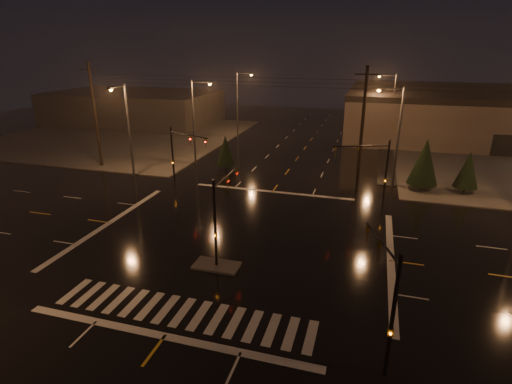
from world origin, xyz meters
TOP-DOWN VIEW (x-y plane):
  - ground at (0.00, 0.00)m, footprint 140.00×140.00m
  - sidewalk_nw at (-30.00, 30.00)m, footprint 36.00×36.00m
  - median_island at (0.00, -4.00)m, footprint 3.00×1.60m
  - crosswalk at (0.00, -9.00)m, footprint 15.00×2.60m
  - stop_bar_near at (0.00, -11.00)m, footprint 16.00×0.50m
  - stop_bar_far at (0.00, 11.00)m, footprint 16.00×0.50m
  - commercial_block at (-35.00, 42.00)m, footprint 30.00×18.00m
  - signal_mast_median at (0.00, -3.07)m, footprint 0.25×4.59m
  - signal_mast_ne at (9.50, 10.14)m, footprint 4.84×1.86m
  - signal_mast_nw at (-9.50, 10.14)m, footprint 4.84×1.86m
  - signal_mast_se at (10.23, -9.75)m, footprint 1.55×3.87m
  - streetlight_1 at (-11.18, 18.00)m, footprint 2.77×0.32m
  - streetlight_2 at (-11.18, 34.00)m, footprint 2.77×0.32m
  - streetlight_3 at (11.18, 16.00)m, footprint 2.77×0.32m
  - streetlight_4 at (11.18, 36.00)m, footprint 2.77×0.32m
  - streetlight_5 at (-16.00, 11.18)m, footprint 0.32×2.77m
  - utility_pole_0 at (-22.00, 14.00)m, footprint 2.20×0.32m
  - utility_pole_1 at (8.00, 14.00)m, footprint 2.20×0.32m
  - conifer_0 at (14.19, 15.66)m, footprint 2.91×2.91m
  - conifer_1 at (18.16, 15.76)m, footprint 2.27×2.27m
  - conifer_3 at (-6.99, 16.56)m, footprint 2.18×2.18m

SIDE VIEW (x-z plane):
  - ground at x=0.00m, z-range 0.00..0.00m
  - crosswalk at x=0.00m, z-range 0.00..0.01m
  - stop_bar_near at x=0.00m, z-range 0.00..0.01m
  - stop_bar_far at x=0.00m, z-range 0.00..0.01m
  - sidewalk_nw at x=-30.00m, z-range 0.00..0.12m
  - median_island at x=0.00m, z-range 0.00..0.15m
  - conifer_3 at x=-6.99m, z-range 0.35..4.45m
  - conifer_1 at x=18.16m, z-range 0.35..4.59m
  - commercial_block at x=-35.00m, z-range 0.00..5.60m
  - conifer_0 at x=14.19m, z-range 0.35..5.60m
  - signal_mast_se at x=10.23m, z-range 0.71..6.71m
  - signal_mast_median at x=0.00m, z-range 0.75..6.75m
  - signal_mast_ne at x=9.50m, z-range 0.79..6.79m
  - signal_mast_nw at x=-9.50m, z-range 0.79..6.79m
  - streetlight_1 at x=-11.18m, z-range 0.80..10.80m
  - streetlight_2 at x=-11.18m, z-range 0.80..10.80m
  - streetlight_3 at x=11.18m, z-range 0.80..10.80m
  - streetlight_4 at x=11.18m, z-range 0.80..10.80m
  - streetlight_5 at x=-16.00m, z-range 0.80..10.80m
  - utility_pole_0 at x=-22.00m, z-range 0.13..12.13m
  - utility_pole_1 at x=8.00m, z-range 0.13..12.13m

